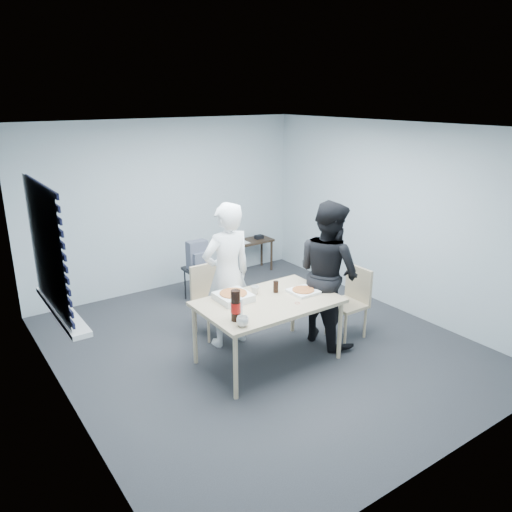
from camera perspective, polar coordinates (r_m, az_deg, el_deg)
room at (r=5.18m, az=-22.41°, el=-0.17°), size 5.00×5.00×5.00m
dining_table at (r=5.59m, az=1.40°, el=-5.67°), size 1.54×0.97×0.75m
chair_far at (r=6.37m, az=-5.33°, el=-4.41°), size 0.42×0.42×0.89m
chair_right at (r=6.38m, az=10.91°, el=-4.63°), size 0.42×0.42×0.89m
person_white at (r=5.93m, az=-3.32°, el=-2.21°), size 0.65×0.42×1.77m
person_black at (r=6.06m, az=8.26°, el=-1.92°), size 0.47×0.86×1.77m
side_table at (r=8.48m, az=-0.87°, el=1.24°), size 0.84×0.37×0.56m
stool at (r=7.38m, az=-6.66°, el=-2.17°), size 0.37×0.37×0.51m
backpack at (r=7.27m, az=-6.70°, el=0.10°), size 0.29×0.22×0.41m
pizza_box_a at (r=5.57m, az=-2.60°, el=-4.64°), size 0.36×0.36×0.09m
pizza_box_b at (r=5.79m, az=5.41°, el=-4.02°), size 0.30×0.30×0.04m
mug_a at (r=4.97m, az=-1.53°, el=-7.48°), size 0.17×0.17×0.10m
mug_b at (r=5.73m, az=-0.12°, el=-3.91°), size 0.10×0.10×0.09m
cola_glass at (r=5.77m, az=2.27°, el=-3.54°), size 0.08×0.08×0.14m
soda_bottle at (r=5.04m, az=-2.34°, el=-5.74°), size 0.10×0.10×0.33m
plastic_cups at (r=5.11m, az=-2.04°, el=-5.99°), size 0.12×0.12×0.22m
rubber_band at (r=5.51m, az=4.74°, el=-5.38°), size 0.07×0.07×0.00m
papers at (r=8.38m, az=-1.72°, el=1.61°), size 0.27×0.32×0.00m
black_box at (r=8.57m, az=0.34°, el=2.20°), size 0.14×0.10×0.06m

